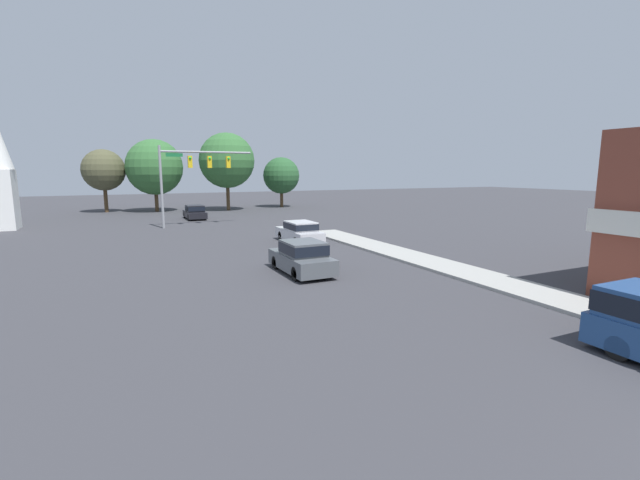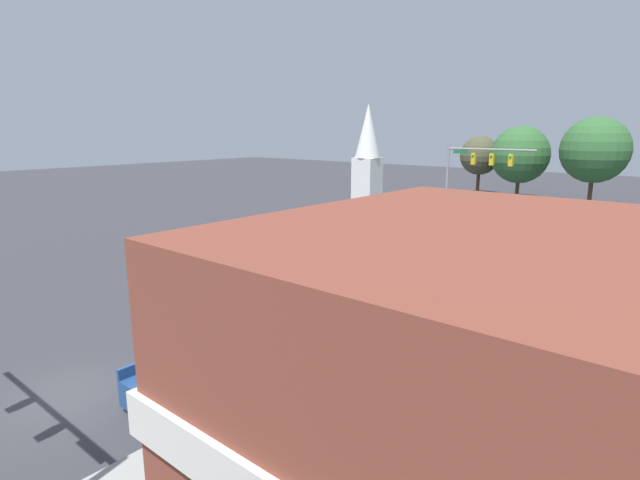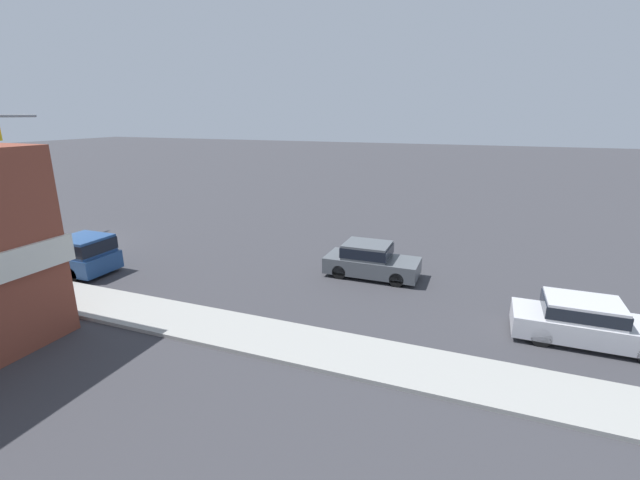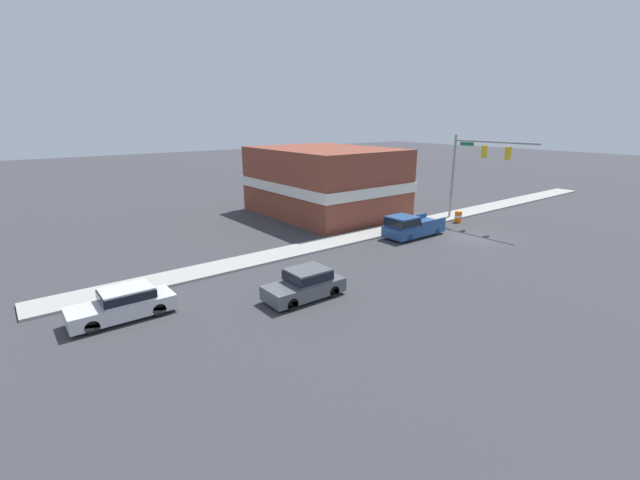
# 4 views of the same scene
# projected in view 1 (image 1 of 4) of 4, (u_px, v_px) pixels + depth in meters

# --- Properties ---
(far_signal_assembly) EXTENTS (8.07, 0.49, 7.12)m
(far_signal_assembly) POSITION_uv_depth(u_px,v_px,m) (193.00, 167.00, 37.72)
(far_signal_assembly) COLOR gray
(far_signal_assembly) RESTS_ON ground
(car_lead) EXTENTS (1.91, 4.35, 1.61)m
(car_lead) POSITION_uv_depth(u_px,v_px,m) (302.00, 256.00, 20.79)
(car_lead) COLOR black
(car_lead) RESTS_ON ground
(car_distant) EXTENTS (1.80, 4.53, 1.45)m
(car_distant) POSITION_uv_depth(u_px,v_px,m) (195.00, 212.00, 44.51)
(car_distant) COLOR black
(car_distant) RESTS_ON ground
(car_oncoming) EXTENTS (1.82, 4.78, 1.51)m
(car_oncoming) POSITION_uv_depth(u_px,v_px,m) (300.00, 232.00, 29.66)
(car_oncoming) COLOR black
(car_oncoming) RESTS_ON ground
(backdrop_tree_left_far) EXTENTS (4.93, 4.93, 7.54)m
(backdrop_tree_left_far) POSITION_uv_depth(u_px,v_px,m) (104.00, 170.00, 51.19)
(backdrop_tree_left_far) COLOR #4C3823
(backdrop_tree_left_far) RESTS_ON ground
(backdrop_tree_left_mid) EXTENTS (6.73, 6.73, 8.78)m
(backdrop_tree_left_mid) POSITION_uv_depth(u_px,v_px,m) (155.00, 167.00, 52.06)
(backdrop_tree_left_mid) COLOR #4C3823
(backdrop_tree_left_mid) RESTS_ON ground
(backdrop_tree_center) EXTENTS (6.87, 6.87, 9.69)m
(backdrop_tree_center) POSITION_uv_depth(u_px,v_px,m) (227.00, 161.00, 53.51)
(backdrop_tree_center) COLOR #4C3823
(backdrop_tree_center) RESTS_ON ground
(backdrop_tree_right_mid) EXTENTS (4.99, 4.99, 6.84)m
(backdrop_tree_right_mid) POSITION_uv_depth(u_px,v_px,m) (281.00, 176.00, 58.86)
(backdrop_tree_right_mid) COLOR #4C3823
(backdrop_tree_right_mid) RESTS_ON ground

